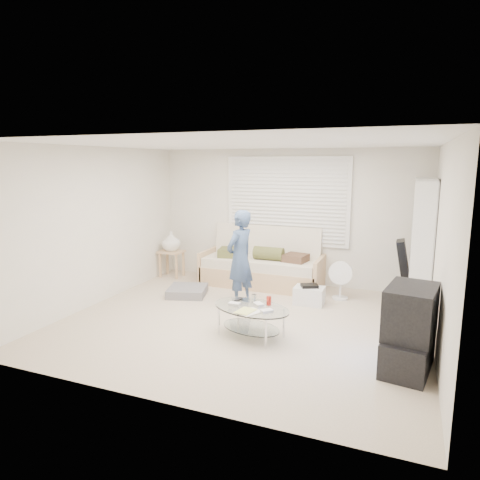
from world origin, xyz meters
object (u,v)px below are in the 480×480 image
at_px(bookshelf, 421,244).
at_px(coffee_table, 251,313).
at_px(futon_sofa, 262,266).
at_px(tv_unit, 409,329).

distance_m(bookshelf, coffee_table, 2.97).
bearing_deg(futon_sofa, bookshelf, -5.86).
bearing_deg(coffee_table, bookshelf, 45.14).
bearing_deg(tv_unit, coffee_table, 173.60).
height_order(bookshelf, tv_unit, bookshelf).
bearing_deg(bookshelf, tv_unit, -93.16).
distance_m(futon_sofa, tv_unit, 3.60).
bearing_deg(tv_unit, futon_sofa, 135.15).
distance_m(tv_unit, coffee_table, 1.93).
xyz_separation_m(bookshelf, tv_unit, (-0.12, -2.26, -0.55)).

